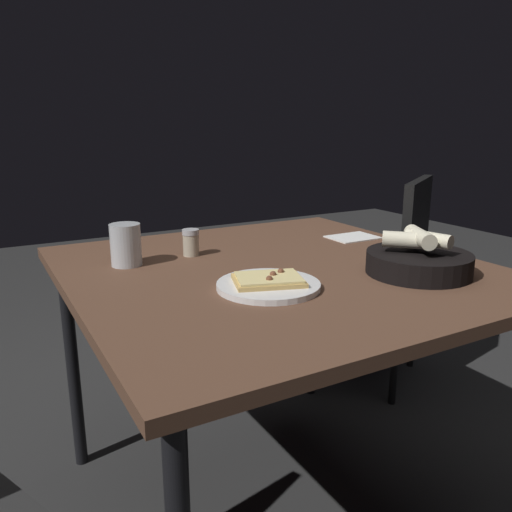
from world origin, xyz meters
TOP-DOWN VIEW (x-y plane):
  - ground at (0.00, 0.00)m, footprint 8.00×8.00m
  - dining_table at (0.00, 0.00)m, footprint 1.07×1.09m
  - pizza_plate at (0.11, 0.15)m, footprint 0.24×0.24m
  - bread_basket at (-0.28, 0.23)m, footprint 0.26×0.26m
  - beer_glass at (0.35, -0.21)m, footprint 0.08×0.08m
  - pepper_shaker at (0.16, -0.22)m, footprint 0.05×0.05m
  - napkin at (-0.41, -0.17)m, footprint 0.16×0.12m
  - chair_far at (-0.82, -0.44)m, footprint 0.61×0.61m

SIDE VIEW (x-z plane):
  - ground at x=0.00m, z-range 0.00..0.00m
  - chair_far at x=-0.82m, z-range 0.06..0.97m
  - dining_table at x=0.00m, z-range 0.32..1.07m
  - napkin at x=-0.41m, z-range 0.75..0.75m
  - pizza_plate at x=0.11m, z-range 0.74..0.78m
  - pepper_shaker at x=0.16m, z-range 0.75..0.82m
  - bread_basket at x=-0.28m, z-range 0.73..0.84m
  - beer_glass at x=0.35m, z-range 0.74..0.86m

